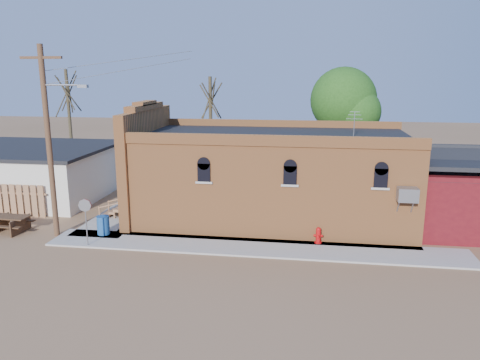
# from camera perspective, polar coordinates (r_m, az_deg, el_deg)

# --- Properties ---
(ground) EXTENTS (120.00, 120.00, 0.00)m
(ground) POSITION_cam_1_polar(r_m,az_deg,el_deg) (20.73, -2.76, -8.98)
(ground) COLOR brown
(ground) RESTS_ON ground
(sidewalk_south) EXTENTS (19.00, 2.20, 0.08)m
(sidewalk_south) POSITION_cam_1_polar(r_m,az_deg,el_deg) (21.32, 1.71, -8.22)
(sidewalk_south) COLOR #9E9991
(sidewalk_south) RESTS_ON ground
(sidewalk_west) EXTENTS (2.60, 10.00, 0.08)m
(sidewalk_west) POSITION_cam_1_polar(r_m,az_deg,el_deg) (27.91, -13.14, -3.41)
(sidewalk_west) COLOR #9E9991
(sidewalk_west) RESTS_ON ground
(brick_bar) EXTENTS (16.40, 7.97, 6.30)m
(brick_bar) POSITION_cam_1_polar(r_m,az_deg,el_deg) (25.03, 3.32, 0.47)
(brick_bar) COLOR #CC783E
(brick_bar) RESTS_ON ground
(red_shed) EXTENTS (5.40, 6.40, 4.30)m
(red_shed) POSITION_cam_1_polar(r_m,az_deg,el_deg) (26.12, 25.39, -0.41)
(red_shed) COLOR #500D14
(red_shed) RESTS_ON ground
(wood_fence) EXTENTS (5.20, 0.10, 1.80)m
(wood_fence) POSITION_cam_1_polar(r_m,az_deg,el_deg) (28.90, -26.94, -2.17)
(wood_fence) COLOR olive
(wood_fence) RESTS_ON ground
(utility_pole) EXTENTS (3.12, 0.26, 9.00)m
(utility_pole) POSITION_cam_1_polar(r_m,az_deg,el_deg) (23.53, -22.21, 4.75)
(utility_pole) COLOR #4C311E
(utility_pole) RESTS_ON ground
(tree_bare_near) EXTENTS (2.80, 2.80, 7.65)m
(tree_bare_near) POSITION_cam_1_polar(r_m,az_deg,el_deg) (32.62, -3.64, 9.80)
(tree_bare_near) COLOR #493E2A
(tree_bare_near) RESTS_ON ground
(tree_bare_far) EXTENTS (2.80, 2.80, 8.16)m
(tree_bare_far) POSITION_cam_1_polar(r_m,az_deg,el_deg) (37.39, -20.30, 10.05)
(tree_bare_far) COLOR #493E2A
(tree_bare_far) RESTS_ON ground
(tree_leafy) EXTENTS (4.40, 4.40, 8.15)m
(tree_leafy) POSITION_cam_1_polar(r_m,az_deg,el_deg) (32.48, 12.50, 9.46)
(tree_leafy) COLOR #493E2A
(tree_leafy) RESTS_ON ground
(fire_hydrant) EXTENTS (0.44, 0.44, 0.76)m
(fire_hydrant) POSITION_cam_1_polar(r_m,az_deg,el_deg) (21.90, 9.53, -6.66)
(fire_hydrant) COLOR #B50A0B
(fire_hydrant) RESTS_ON sidewalk_south
(stop_sign) EXTENTS (0.59, 0.14, 2.17)m
(stop_sign) POSITION_cam_1_polar(r_m,az_deg,el_deg) (22.09, -18.35, -3.47)
(stop_sign) COLOR gray
(stop_sign) RESTS_ON sidewalk_south
(trash_barrel) EXTENTS (0.70, 0.70, 0.91)m
(trash_barrel) POSITION_cam_1_polar(r_m,az_deg,el_deg) (23.68, -16.33, -5.31)
(trash_barrel) COLOR #1B4B89
(trash_barrel) RESTS_ON sidewalk_west
(picnic_table) EXTENTS (2.05, 1.60, 0.83)m
(picnic_table) POSITION_cam_1_polar(r_m,az_deg,el_deg) (25.90, -26.29, -4.57)
(picnic_table) COLOR #462E1C
(picnic_table) RESTS_ON ground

